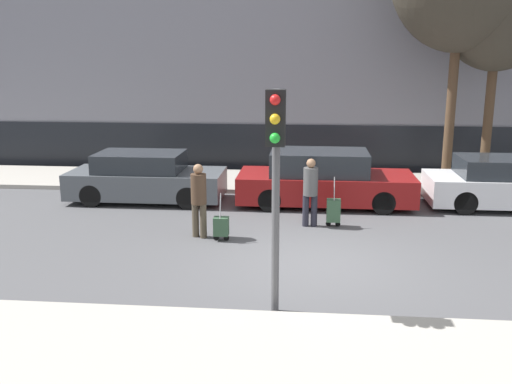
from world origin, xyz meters
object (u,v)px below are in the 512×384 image
object	(u,v)px
pedestrian_right	(310,188)
trolley_right	(333,211)
parked_car_1	(324,180)
parked_bicycle	(298,171)
parked_car_2	(509,184)
trolley_left	(221,226)
traffic_light	(276,157)
pedestrian_left	(199,196)
parked_car_0	(145,178)

from	to	relation	value
pedestrian_right	trolley_right	bearing A→B (deg)	179.94
parked_car_1	trolley_right	world-z (taller)	parked_car_1
trolley_right	parked_bicycle	world-z (taller)	trolley_right
pedestrian_right	parked_bicycle	bearing A→B (deg)	-87.93
parked_car_1	parked_car_2	world-z (taller)	parked_car_1
pedestrian_right	parked_bicycle	size ratio (longest dim) A/B	0.91
pedestrian_right	trolley_left	bearing A→B (deg)	30.66
traffic_light	trolley_left	bearing A→B (deg)	111.32
parked_car_2	trolley_right	size ratio (longest dim) A/B	3.58
pedestrian_left	pedestrian_right	size ratio (longest dim) A/B	1.02
parked_car_0	pedestrian_left	size ratio (longest dim) A/B	2.56
pedestrian_right	traffic_light	distance (m)	5.08
traffic_light	parked_bicycle	distance (m)	9.23
parked_car_0	parked_bicycle	distance (m)	4.69
traffic_light	parked_car_2	bearing A→B (deg)	50.72
pedestrian_left	trolley_left	xyz separation A→B (m)	(0.51, -0.20, -0.61)
pedestrian_right	pedestrian_left	bearing A→B (deg)	20.94
parked_car_2	trolley_right	world-z (taller)	parked_car_2
parked_car_2	trolley_right	distance (m)	5.12
traffic_light	pedestrian_left	bearing A→B (deg)	116.92
parked_car_0	trolley_left	world-z (taller)	parked_car_0
trolley_left	parked_car_2	bearing A→B (deg)	26.02
trolley_left	parked_bicycle	world-z (taller)	parked_bicycle
parked_car_1	trolley_right	xyz separation A→B (m)	(0.20, -2.04, -0.29)
pedestrian_right	parked_bicycle	world-z (taller)	pedestrian_right
parked_car_0	parked_car_2	world-z (taller)	parked_car_0
pedestrian_right	parked_bicycle	xyz separation A→B (m)	(-0.38, 4.21, -0.42)
parked_car_0	parked_car_1	bearing A→B (deg)	0.59
parked_car_1	trolley_right	size ratio (longest dim) A/B	3.91
parked_car_2	traffic_light	distance (m)	9.22
pedestrian_left	parked_car_1	bearing A→B (deg)	-110.65
trolley_right	traffic_light	xyz separation A→B (m)	(-1.08, -4.83, 2.09)
trolley_right	parked_car_2	bearing A→B (deg)	24.96
trolley_left	pedestrian_left	bearing A→B (deg)	159.18
parked_car_0	parked_car_1	distance (m)	4.88
pedestrian_left	trolley_left	bearing A→B (deg)	179.93
parked_car_1	pedestrian_left	bearing A→B (deg)	-131.40
trolley_right	traffic_light	bearing A→B (deg)	-102.62
parked_car_0	pedestrian_right	size ratio (longest dim) A/B	2.61
parked_car_0	trolley_right	bearing A→B (deg)	-21.43
trolley_left	pedestrian_right	bearing A→B (deg)	33.74
parked_car_0	parked_bicycle	world-z (taller)	parked_car_0
parked_car_1	trolley_left	bearing A→B (deg)	-124.07
parked_car_1	pedestrian_left	world-z (taller)	pedestrian_left
parked_car_0	parked_car_2	distance (m)	9.71
pedestrian_right	trolley_right	world-z (taller)	pedestrian_right
trolley_left	traffic_light	size ratio (longest dim) A/B	0.31
trolley_left	pedestrian_right	distance (m)	2.37
parked_car_2	pedestrian_left	world-z (taller)	pedestrian_left
parked_car_0	parked_car_1	size ratio (longest dim) A/B	0.90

